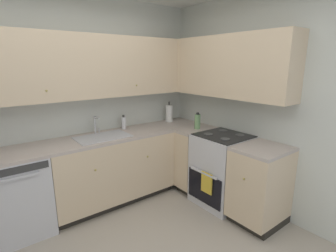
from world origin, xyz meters
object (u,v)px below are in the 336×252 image
object	(u,v)px
oven_range	(222,169)
paper_towel_roll	(169,113)
dishwasher	(18,195)
soap_bottle	(124,123)
oil_bottle	(197,121)

from	to	relation	value
oven_range	paper_towel_roll	xyz separation A→B (m)	(-0.05, 1.07, 0.58)
dishwasher	soap_bottle	xyz separation A→B (m)	(1.39, 0.18, 0.56)
paper_towel_roll	oil_bottle	bearing A→B (deg)	-87.15
dishwasher	oven_range	distance (m)	2.40
dishwasher	paper_towel_roll	bearing A→B (deg)	4.23
dishwasher	oven_range	xyz separation A→B (m)	(2.22, -0.91, 0.02)
dishwasher	soap_bottle	distance (m)	1.51
dishwasher	oven_range	size ratio (longest dim) A/B	0.83
dishwasher	oil_bottle	bearing A→B (deg)	-11.36
soap_bottle	paper_towel_roll	world-z (taller)	paper_towel_roll
paper_towel_roll	oil_bottle	distance (m)	0.60
dishwasher	oven_range	world-z (taller)	oven_range
oven_range	oil_bottle	bearing A→B (deg)	92.27
soap_bottle	oven_range	bearing A→B (deg)	-52.53
soap_bottle	oil_bottle	xyz separation A→B (m)	(0.81, -0.62, 0.02)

